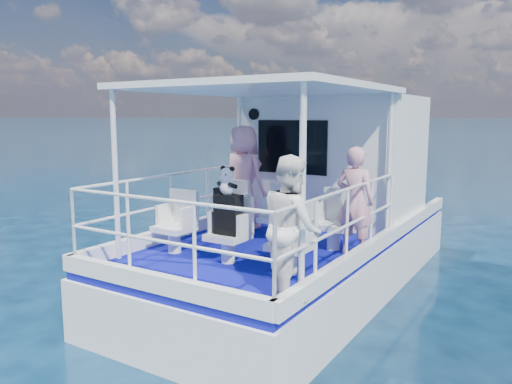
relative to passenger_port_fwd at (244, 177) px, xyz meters
The scene contains 20 objects.
ground 2.11m from the passenger_port_fwd, 36.80° to the right, with size 2000.00×2000.00×0.00m, color #071C33.
hull 2.02m from the passenger_port_fwd, 17.50° to the left, with size 3.00×7.00×1.60m, color white.
deck 1.34m from the passenger_port_fwd, 17.50° to the left, with size 2.90×6.90×0.10m, color #090A84.
cabin 1.87m from the passenger_port_fwd, 59.50° to the left, with size 2.85×2.00×2.20m, color white.
canopy 1.90m from the passenger_port_fwd, 43.85° to the right, with size 3.00×3.20×0.08m, color white.
canopy_posts 1.36m from the passenger_port_fwd, 45.39° to the right, with size 2.77×2.97×2.20m.
railings 1.63m from the passenger_port_fwd, 53.66° to the right, with size 2.84×3.59×1.00m, color white, non-canonical shape.
seat_port_fwd 0.84m from the passenger_port_fwd, 85.40° to the right, with size 0.48×0.46×0.38m, color silver.
seat_center_fwd 1.26m from the passenger_port_fwd, 28.16° to the right, with size 0.48×0.46×0.38m, color silver.
seat_stbd_fwd 2.02m from the passenger_port_fwd, 15.30° to the right, with size 0.48×0.46×0.38m, color silver.
seat_port_aft 1.92m from the passenger_port_fwd, 88.71° to the right, with size 0.48×0.46×0.38m, color silver.
seat_center_aft 2.14m from the passenger_port_fwd, 62.46° to the right, with size 0.48×0.46×0.38m, color silver.
seat_stbd_aft 2.66m from the passenger_port_fwd, 44.42° to the right, with size 0.48×0.46×0.38m, color silver.
passenger_port_fwd is the anchor object (origin of this frame).
passenger_stbd_fwd 2.28m from the passenger_port_fwd, 15.92° to the right, with size 0.54×0.35×1.48m, color pink.
passenger_stbd_aft 3.28m from the passenger_port_fwd, 48.05° to the right, with size 0.72×0.56×1.48m, color white.
backpack_port 0.66m from the passenger_port_fwd, 89.67° to the right, with size 0.28×0.16×0.37m, color black.
backpack_center 2.08m from the passenger_port_fwd, 62.05° to the right, with size 0.34×0.19×0.51m, color black.
compact_camera 0.57m from the passenger_port_fwd, 91.53° to the right, with size 0.10×0.06×0.06m, color black.
panda 2.08m from the passenger_port_fwd, 62.23° to the right, with size 0.23×0.19×0.36m, color white, non-canonical shape.
Camera 1 is at (3.59, -6.19, 2.76)m, focal length 35.00 mm.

